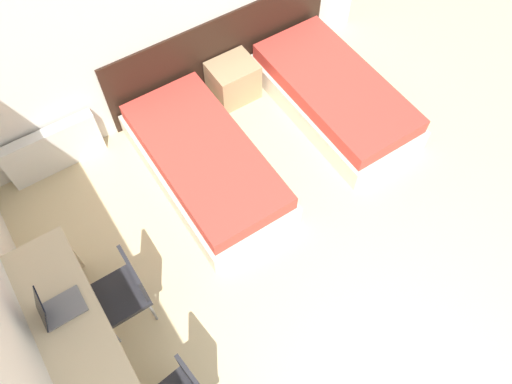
{
  "coord_description": "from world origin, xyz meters",
  "views": [
    {
      "loc": [
        -1.26,
        0.24,
        4.33
      ],
      "look_at": [
        0.0,
        2.17,
        0.55
      ],
      "focal_mm": 35.0,
      "sensor_mm": 36.0,
      "label": 1
    }
  ],
  "objects_px": {
    "laptop": "(55,309)",
    "nightstand": "(233,80)",
    "bed_near_window": "(205,163)",
    "chair_near_laptop": "(123,290)",
    "bed_near_door": "(334,95)"
  },
  "relations": [
    {
      "from": "nightstand",
      "to": "chair_near_laptop",
      "type": "distance_m",
      "value": 2.68
    },
    {
      "from": "bed_near_door",
      "to": "nightstand",
      "type": "relative_size",
      "value": 3.95
    },
    {
      "from": "bed_near_window",
      "to": "laptop",
      "type": "height_order",
      "value": "laptop"
    },
    {
      "from": "nightstand",
      "to": "chair_near_laptop",
      "type": "height_order",
      "value": "chair_near_laptop"
    },
    {
      "from": "nightstand",
      "to": "laptop",
      "type": "bearing_deg",
      "value": -146.65
    },
    {
      "from": "laptop",
      "to": "bed_near_window",
      "type": "bearing_deg",
      "value": 27.29
    },
    {
      "from": "nightstand",
      "to": "chair_near_laptop",
      "type": "bearing_deg",
      "value": -141.12
    },
    {
      "from": "bed_near_door",
      "to": "laptop",
      "type": "bearing_deg",
      "value": -165.12
    },
    {
      "from": "bed_near_window",
      "to": "nightstand",
      "type": "distance_m",
      "value": 1.13
    },
    {
      "from": "bed_near_door",
      "to": "chair_near_laptop",
      "type": "relative_size",
      "value": 2.34
    },
    {
      "from": "laptop",
      "to": "nightstand",
      "type": "bearing_deg",
      "value": 33.26
    },
    {
      "from": "bed_near_window",
      "to": "bed_near_door",
      "type": "distance_m",
      "value": 1.64
    },
    {
      "from": "bed_near_window",
      "to": "chair_near_laptop",
      "type": "relative_size",
      "value": 2.34
    },
    {
      "from": "nightstand",
      "to": "laptop",
      "type": "height_order",
      "value": "laptop"
    },
    {
      "from": "bed_near_window",
      "to": "chair_near_laptop",
      "type": "height_order",
      "value": "chair_near_laptop"
    }
  ]
}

